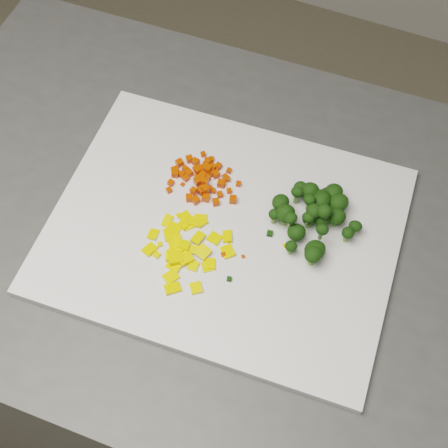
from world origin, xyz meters
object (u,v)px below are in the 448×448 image
at_px(cutting_board, 224,230).
at_px(counter_block, 210,331).
at_px(carrot_pile, 202,179).
at_px(pepper_pile, 185,249).
at_px(broccoli_pile, 311,218).

bearing_deg(cutting_board, counter_block, 161.08).
bearing_deg(carrot_pile, pepper_pile, -78.04).
xyz_separation_m(cutting_board, pepper_pile, (-0.03, -0.05, 0.01)).
height_order(carrot_pile, broccoli_pile, broccoli_pile).
bearing_deg(pepper_pile, counter_block, 92.40).
bearing_deg(carrot_pile, cutting_board, -43.89).
xyz_separation_m(carrot_pile, broccoli_pile, (0.16, -0.01, 0.01)).
xyz_separation_m(counter_block, carrot_pile, (-0.02, 0.04, 0.48)).
relative_size(carrot_pile, pepper_pile, 0.86).
height_order(counter_block, carrot_pile, carrot_pile).
distance_m(carrot_pile, broccoli_pile, 0.16).
height_order(counter_block, cutting_board, cutting_board).
height_order(carrot_pile, pepper_pile, carrot_pile).
bearing_deg(pepper_pile, broccoli_pile, 35.10).
relative_size(counter_block, cutting_board, 1.99).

